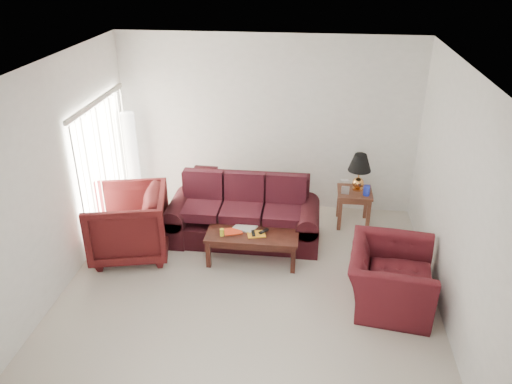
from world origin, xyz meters
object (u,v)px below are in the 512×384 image
end_table (353,207)px  armchair_right (390,277)px  floor_lamp (132,161)px  armchair_left (128,224)px  coffee_table (253,245)px  sofa (243,212)px

end_table → armchair_right: size_ratio=0.51×
floor_lamp → armchair_left: (0.42, -1.47, -0.37)m
armchair_left → coffee_table: bearing=78.8°
sofa → floor_lamp: 2.26m
armchair_left → coffee_table: armchair_left is taller
floor_lamp → end_table: bearing=-2.5°
armchair_right → coffee_table: bearing=75.0°
end_table → armchair_right: 2.06m
armchair_right → coffee_table: size_ratio=0.90×
coffee_table → armchair_left: bearing=-172.6°
floor_lamp → armchair_right: bearing=-27.9°
armchair_right → end_table: bearing=17.6°
sofa → coffee_table: (0.23, -0.55, -0.25)m
sofa → armchair_right: (2.11, -1.33, -0.10)m
armchair_right → coffee_table: 2.05m
armchair_right → floor_lamp: bearing=69.9°
armchair_left → armchair_right: (3.73, -0.72, -0.13)m
coffee_table → armchair_right: bearing=-17.4°
end_table → armchair_left: armchair_left is taller
sofa → floor_lamp: (-2.05, 0.86, 0.40)m
sofa → end_table: 1.90m
armchair_left → sofa: bearing=97.3°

